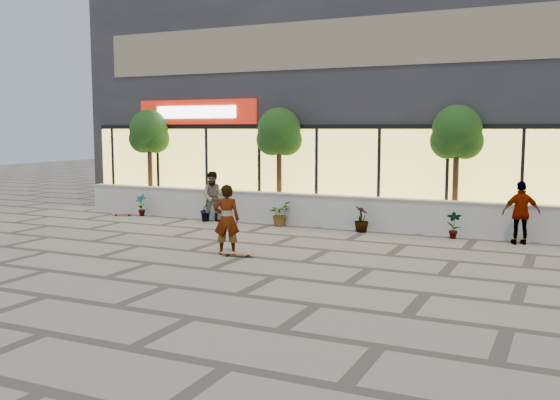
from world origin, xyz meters
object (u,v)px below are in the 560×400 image
at_px(skateboard_center, 238,253).
at_px(skateboard_left, 123,214).
at_px(skater_right_near, 521,213).
at_px(skater_left, 214,197).
at_px(tree_west, 149,134).
at_px(tree_midwest, 279,135).
at_px(tree_mideast, 457,135).
at_px(skater_center, 227,219).

height_order(skateboard_center, skateboard_left, skateboard_center).
bearing_deg(skater_right_near, skateboard_left, -19.89).
bearing_deg(skater_left, tree_west, 129.84).
xyz_separation_m(tree_midwest, skateboard_center, (1.74, -6.18, -2.90)).
bearing_deg(skateboard_left, skateboard_center, -57.98).
bearing_deg(skater_right_near, skater_left, -20.31).
bearing_deg(tree_mideast, tree_west, 180.00).
height_order(tree_west, skateboard_center, tree_west).
relative_size(tree_west, skater_right_near, 2.23).
height_order(tree_west, skater_left, tree_west).
height_order(tree_midwest, skater_center, tree_midwest).
distance_m(skater_left, skater_right_near, 9.84).
distance_m(tree_west, skateboard_center, 9.95).
xyz_separation_m(skater_center, skateboard_left, (-7.00, 4.51, -0.82)).
bearing_deg(tree_mideast, skateboard_left, -172.67).
height_order(tree_west, tree_mideast, same).
height_order(tree_midwest, skater_right_near, tree_midwest).
xyz_separation_m(tree_midwest, tree_mideast, (6.00, 0.00, 0.00)).
xyz_separation_m(tree_west, skater_right_near, (13.52, -1.40, -2.11)).
relative_size(tree_west, skater_center, 2.19).
height_order(tree_mideast, skateboard_center, tree_mideast).
bearing_deg(tree_midwest, skateboard_center, -74.26).
bearing_deg(skateboard_center, tree_mideast, 46.20).
distance_m(skater_center, skateboard_center, 0.92).
relative_size(skater_left, skater_right_near, 0.99).
relative_size(tree_west, skateboard_center, 4.49).
height_order(tree_west, skater_right_near, tree_west).
distance_m(tree_mideast, skater_center, 7.89).
distance_m(skater_right_near, skateboard_center, 7.93).
relative_size(skater_center, skater_left, 1.03).
distance_m(skater_center, skater_left, 5.58).
xyz_separation_m(skater_left, skateboard_center, (3.56, -4.78, -0.78)).
distance_m(tree_west, skater_left, 4.48).
bearing_deg(skater_right_near, tree_west, -26.22).
distance_m(skater_center, skateboard_left, 8.37).
bearing_deg(tree_west, tree_mideast, 0.00).
bearing_deg(skateboard_left, tree_mideast, -18.35).
bearing_deg(tree_midwest, skater_right_near, -9.90).
xyz_separation_m(tree_west, skater_left, (3.69, -1.40, -2.12)).
xyz_separation_m(tree_mideast, skater_center, (-4.66, -6.01, -2.09)).
relative_size(skater_center, skater_right_near, 1.02).
bearing_deg(skater_left, skater_center, -85.01).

